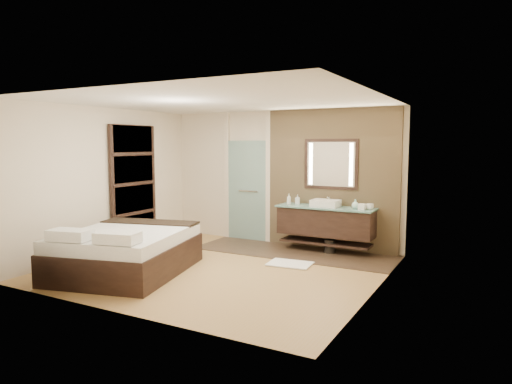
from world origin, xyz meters
The scene contains 15 objects.
floor centered at (0.00, 0.00, 0.00)m, with size 5.00×5.00×0.00m, color #A17943.
tile_strip centered at (0.60, 1.60, 0.01)m, with size 3.80×1.30×0.01m, color #31211B.
stone_wall centered at (1.10, 2.21, 1.35)m, with size 2.60×0.08×2.70m, color #A0835B.
vanity centered at (1.10, 1.92, 0.58)m, with size 1.85×0.55×0.88m.
mirror_unit centered at (1.10, 2.16, 1.65)m, with size 1.06×0.04×0.96m.
frosted_door centered at (-0.75, 2.20, 1.14)m, with size 1.10×0.12×2.70m.
shoji_partition centered at (-2.43, 0.60, 1.21)m, with size 0.06×1.20×2.40m.
bed centered at (-1.20, -0.91, 0.34)m, with size 2.19×2.51×0.83m.
bath_mat centered at (0.89, 0.75, 0.02)m, with size 0.72×0.50×0.02m, color white.
waste_bin centered at (1.21, 1.85, 0.13)m, with size 0.21×0.21×0.26m, color black.
tissue_box centered at (1.80, 1.87, 0.92)m, with size 0.12×0.12×0.10m, color white.
soap_bottle_a centered at (0.37, 1.86, 0.97)m, with size 0.08×0.08×0.21m, color silver.
soap_bottle_b centered at (0.49, 2.00, 0.96)m, with size 0.08×0.09×0.19m, color #B2B2B2.
soap_bottle_c centered at (1.66, 1.91, 0.95)m, with size 0.13×0.13×0.17m, color silver.
cup centered at (1.92, 1.94, 0.92)m, with size 0.13×0.13×0.10m, color white.
Camera 1 is at (3.96, -6.15, 2.03)m, focal length 32.00 mm.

